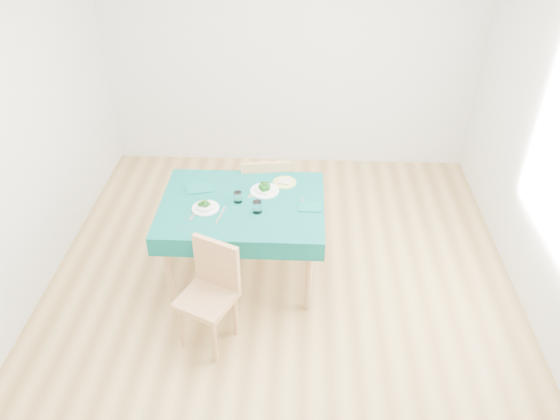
{
  "coord_description": "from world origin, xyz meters",
  "views": [
    {
      "loc": [
        0.16,
        -3.37,
        3.23
      ],
      "look_at": [
        0.0,
        0.0,
        0.85
      ],
      "focal_mm": 35.0,
      "sensor_mm": 36.0,
      "label": 1
    }
  ],
  "objects_px": {
    "table": "(244,240)",
    "bowl_far": "(265,188)",
    "chair_near": "(206,296)",
    "chair_far": "(265,179)",
    "side_plate": "(285,182)",
    "bowl_near": "(205,205)"
  },
  "relations": [
    {
      "from": "table",
      "to": "chair_near",
      "type": "bearing_deg",
      "value": -104.26
    },
    {
      "from": "chair_near",
      "to": "chair_far",
      "type": "xyz_separation_m",
      "value": [
        0.33,
        1.46,
        0.09
      ]
    },
    {
      "from": "chair_near",
      "to": "side_plate",
      "type": "height_order",
      "value": "chair_near"
    },
    {
      "from": "bowl_near",
      "to": "side_plate",
      "type": "height_order",
      "value": "bowl_near"
    },
    {
      "from": "bowl_near",
      "to": "side_plate",
      "type": "bearing_deg",
      "value": 33.97
    },
    {
      "from": "bowl_near",
      "to": "bowl_far",
      "type": "height_order",
      "value": "bowl_far"
    },
    {
      "from": "bowl_near",
      "to": "chair_far",
      "type": "bearing_deg",
      "value": 62.16
    },
    {
      "from": "side_plate",
      "to": "table",
      "type": "bearing_deg",
      "value": -136.03
    },
    {
      "from": "bowl_near",
      "to": "bowl_far",
      "type": "distance_m",
      "value": 0.52
    },
    {
      "from": "chair_near",
      "to": "chair_far",
      "type": "relative_size",
      "value": 0.83
    },
    {
      "from": "chair_far",
      "to": "side_plate",
      "type": "height_order",
      "value": "chair_far"
    },
    {
      "from": "chair_far",
      "to": "bowl_far",
      "type": "xyz_separation_m",
      "value": [
        0.03,
        -0.51,
        0.24
      ]
    },
    {
      "from": "chair_near",
      "to": "side_plate",
      "type": "relative_size",
      "value": 4.64
    },
    {
      "from": "bowl_far",
      "to": "side_plate",
      "type": "distance_m",
      "value": 0.21
    },
    {
      "from": "table",
      "to": "side_plate",
      "type": "height_order",
      "value": "side_plate"
    },
    {
      "from": "bowl_far",
      "to": "side_plate",
      "type": "bearing_deg",
      "value": 41.13
    },
    {
      "from": "chair_near",
      "to": "bowl_near",
      "type": "height_order",
      "value": "chair_near"
    },
    {
      "from": "chair_far",
      "to": "bowl_near",
      "type": "bearing_deg",
      "value": 53.44
    },
    {
      "from": "side_plate",
      "to": "bowl_far",
      "type": "bearing_deg",
      "value": -138.87
    },
    {
      "from": "table",
      "to": "bowl_far",
      "type": "relative_size",
      "value": 5.46
    },
    {
      "from": "bowl_far",
      "to": "side_plate",
      "type": "relative_size",
      "value": 1.2
    },
    {
      "from": "chair_near",
      "to": "bowl_near",
      "type": "relative_size",
      "value": 4.25
    }
  ]
}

